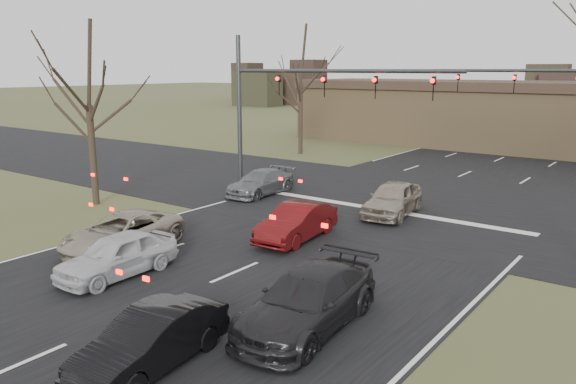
% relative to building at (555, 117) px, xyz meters
% --- Properties ---
extents(ground, '(360.00, 360.00, 0.00)m').
position_rel_building_xyz_m(ground, '(-2.00, -38.00, -2.67)').
color(ground, '#494E2A').
rests_on(ground, ground).
extents(road_cross, '(200.00, 14.00, 0.02)m').
position_rel_building_xyz_m(road_cross, '(-2.00, -23.00, -2.65)').
color(road_cross, black).
rests_on(road_cross, ground).
extents(building, '(42.40, 10.40, 5.30)m').
position_rel_building_xyz_m(building, '(0.00, 0.00, 0.00)').
color(building, '#8F734D').
rests_on(building, ground).
extents(mast_arm_near, '(12.12, 0.24, 8.00)m').
position_rel_building_xyz_m(mast_arm_near, '(-7.23, -25.00, 2.41)').
color(mast_arm_near, '#383A3D').
rests_on(mast_arm_near, ground).
extents(tree_left_near, '(5.10, 5.10, 8.50)m').
position_rel_building_xyz_m(tree_left_near, '(-13.50, -32.00, 3.90)').
color(tree_left_near, black).
rests_on(tree_left_near, ground).
extents(tree_left_far, '(5.70, 5.70, 9.50)m').
position_rel_building_xyz_m(tree_left_far, '(-15.00, -13.00, 4.68)').
color(tree_left_far, black).
rests_on(tree_left_far, ground).
extents(car_silver_suv, '(2.71, 4.92, 1.30)m').
position_rel_building_xyz_m(car_silver_suv, '(-6.72, -35.64, -2.01)').
color(car_silver_suv, '#A69D87').
rests_on(car_silver_suv, ground).
extents(car_white_sedan, '(1.65, 3.99, 1.35)m').
position_rel_building_xyz_m(car_white_sedan, '(-4.77, -37.33, -1.99)').
color(car_white_sedan, silver).
rests_on(car_white_sedan, ground).
extents(car_black_hatch, '(1.75, 3.98, 1.27)m').
position_rel_building_xyz_m(car_black_hatch, '(0.38, -40.34, -2.03)').
color(car_black_hatch, black).
rests_on(car_black_hatch, ground).
extents(car_charcoal_sedan, '(2.38, 5.07, 1.43)m').
position_rel_building_xyz_m(car_charcoal_sedan, '(2.00, -36.77, -1.95)').
color(car_charcoal_sedan, black).
rests_on(car_charcoal_sedan, ground).
extents(car_grey_ahead, '(1.90, 4.36, 1.25)m').
position_rel_building_xyz_m(car_grey_ahead, '(-8.50, -25.74, -2.04)').
color(car_grey_ahead, slate).
rests_on(car_grey_ahead, ground).
extents(car_red_ahead, '(1.80, 4.20, 1.35)m').
position_rel_building_xyz_m(car_red_ahead, '(-2.50, -30.96, -1.99)').
color(car_red_ahead, '#550C0D').
rests_on(car_red_ahead, ground).
extents(car_silver_ahead, '(2.34, 4.56, 1.48)m').
position_rel_building_xyz_m(car_silver_ahead, '(-1.21, -25.53, -1.92)').
color(car_silver_ahead, gray).
rests_on(car_silver_ahead, ground).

